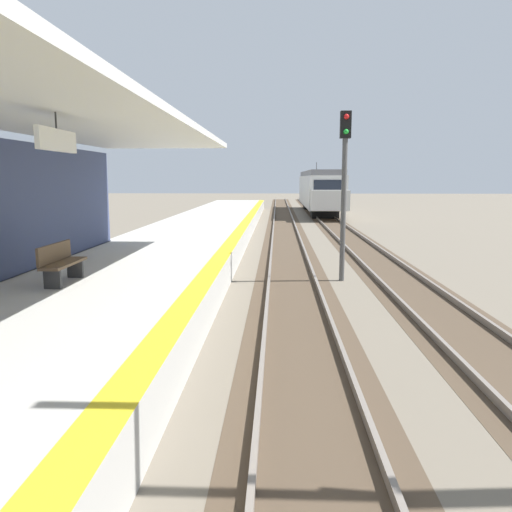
% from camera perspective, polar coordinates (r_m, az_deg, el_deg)
% --- Properties ---
extents(station_platform, '(5.00, 80.00, 0.91)m').
position_cam_1_polar(station_platform, '(13.94, -13.96, -2.78)').
color(station_platform, '#B7B5AD').
rests_on(station_platform, ground).
extents(track_pair_nearest_platform, '(2.34, 120.00, 0.16)m').
position_cam_1_polar(track_pair_nearest_platform, '(17.39, 3.98, -1.61)').
color(track_pair_nearest_platform, '#4C3D2D').
rests_on(track_pair_nearest_platform, ground).
extents(track_pair_middle, '(2.34, 120.00, 0.16)m').
position_cam_1_polar(track_pair_middle, '(17.81, 14.98, -1.64)').
color(track_pair_middle, '#4C3D2D').
rests_on(track_pair_middle, ground).
extents(approaching_train, '(2.93, 19.60, 4.76)m').
position_cam_1_polar(approaching_train, '(46.88, 7.26, 7.54)').
color(approaching_train, silver).
rests_on(approaching_train, ground).
extents(rail_signal_post, '(0.32, 0.34, 5.20)m').
position_cam_1_polar(rail_signal_post, '(15.70, 10.04, 8.70)').
color(rail_signal_post, '#4C4C4C').
rests_on(rail_signal_post, ground).
extents(platform_bench, '(0.45, 1.60, 0.88)m').
position_cam_1_polar(platform_bench, '(11.85, -21.41, -0.62)').
color(platform_bench, brown).
rests_on(platform_bench, station_platform).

